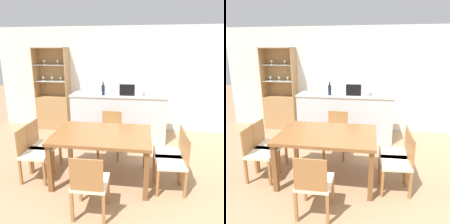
# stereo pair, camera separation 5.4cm
# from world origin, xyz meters

# --- Properties ---
(ground_plane) EXTENTS (18.00, 18.00, 0.00)m
(ground_plane) POSITION_xyz_m (0.00, 0.00, 0.00)
(ground_plane) COLOR #A37F5B
(wall_back) EXTENTS (6.80, 0.06, 2.55)m
(wall_back) POSITION_xyz_m (0.00, 2.63, 1.27)
(wall_back) COLOR white
(wall_back) RESTS_ON ground_plane
(kitchen_counter) EXTENTS (2.13, 0.60, 1.04)m
(kitchen_counter) POSITION_xyz_m (-0.17, 1.92, 0.52)
(kitchen_counter) COLOR silver
(kitchen_counter) RESTS_ON ground_plane
(display_cabinet) EXTENTS (0.83, 0.39, 2.05)m
(display_cabinet) POSITION_xyz_m (-1.92, 2.42, 0.58)
(display_cabinet) COLOR tan
(display_cabinet) RESTS_ON ground_plane
(dining_table) EXTENTS (1.47, 1.00, 0.77)m
(dining_table) POSITION_xyz_m (-0.24, 0.22, 0.68)
(dining_table) COLOR brown
(dining_table) RESTS_ON ground_plane
(dining_chair_head_far) EXTENTS (0.44, 0.44, 0.85)m
(dining_chair_head_far) POSITION_xyz_m (-0.24, 1.04, 0.44)
(dining_chair_head_far) COLOR beige
(dining_chair_head_far) RESTS_ON ground_plane
(dining_chair_side_right_near) EXTENTS (0.44, 0.44, 0.85)m
(dining_chair_side_right_near) POSITION_xyz_m (0.82, 0.07, 0.44)
(dining_chair_side_right_near) COLOR beige
(dining_chair_side_right_near) RESTS_ON ground_plane
(dining_chair_side_right_far) EXTENTS (0.43, 0.43, 0.85)m
(dining_chair_side_right_far) POSITION_xyz_m (0.82, 0.37, 0.44)
(dining_chair_side_right_far) COLOR beige
(dining_chair_side_right_far) RESTS_ON ground_plane
(dining_chair_head_near) EXTENTS (0.43, 0.43, 0.85)m
(dining_chair_head_near) POSITION_xyz_m (-0.24, -0.60, 0.44)
(dining_chair_head_near) COLOR beige
(dining_chair_head_near) RESTS_ON ground_plane
(dining_chair_side_left_far) EXTENTS (0.42, 0.42, 0.85)m
(dining_chair_side_left_far) POSITION_xyz_m (-1.30, 0.37, 0.44)
(dining_chair_side_left_far) COLOR beige
(dining_chair_side_left_far) RESTS_ON ground_plane
(dining_chair_side_left_near) EXTENTS (0.43, 0.43, 0.85)m
(dining_chair_side_left_near) POSITION_xyz_m (-1.30, 0.07, 0.44)
(dining_chair_side_left_near) COLOR beige
(dining_chair_side_left_near) RESTS_ON ground_plane
(microwave) EXTENTS (0.50, 0.39, 0.28)m
(microwave) POSITION_xyz_m (0.09, 1.89, 1.18)
(microwave) COLOR silver
(microwave) RESTS_ON kitchen_counter
(wine_bottle) EXTENTS (0.07, 0.07, 0.29)m
(wine_bottle) POSITION_xyz_m (-0.50, 1.78, 1.16)
(wine_bottle) COLOR #141E38
(wine_bottle) RESTS_ON kitchen_counter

